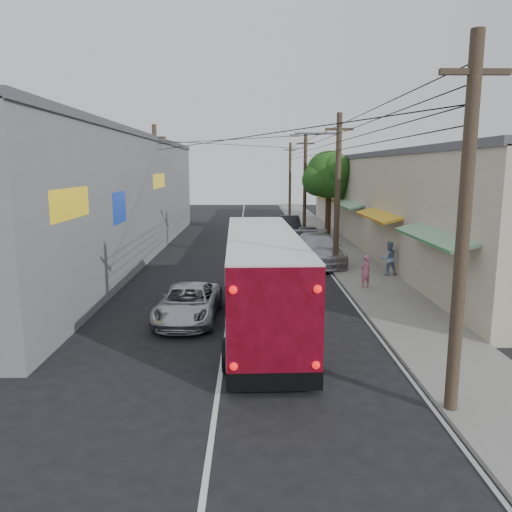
{
  "coord_description": "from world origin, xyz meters",
  "views": [
    {
      "loc": [
        0.78,
        -12.18,
        5.36
      ],
      "look_at": [
        1.02,
        7.28,
        1.88
      ],
      "focal_mm": 35.0,
      "sensor_mm": 36.0,
      "label": 1
    }
  ],
  "objects": [
    {
      "name": "jeepney",
      "position": [
        -1.4,
        4.91,
        0.62
      ],
      "size": [
        2.25,
        4.53,
        1.23
      ],
      "primitive_type": "imported",
      "rotation": [
        0.0,
        0.0,
        -0.05
      ],
      "color": "#BCBBC3",
      "rests_on": "ground"
    },
    {
      "name": "ground",
      "position": [
        0.0,
        0.0,
        0.0
      ],
      "size": [
        120.0,
        120.0,
        0.0
      ],
      "primitive_type": "plane",
      "color": "black",
      "rests_on": "ground"
    },
    {
      "name": "parked_car_far",
      "position": [
        4.1,
        28.76,
        0.71
      ],
      "size": [
        1.61,
        4.33,
        1.41
      ],
      "primitive_type": "imported",
      "rotation": [
        0.0,
        0.0,
        0.03
      ],
      "color": "black",
      "rests_on": "ground"
    },
    {
      "name": "pedestrian_far",
      "position": [
        7.6,
        11.78,
        0.95
      ],
      "size": [
        0.84,
        0.68,
        1.66
      ],
      "primitive_type": "imported",
      "rotation": [
        0.0,
        0.0,
        3.2
      ],
      "color": "#8096BA",
      "rests_on": "sidewalk"
    },
    {
      "name": "building_left",
      "position": [
        -8.5,
        18.0,
        3.65
      ],
      "size": [
        7.2,
        36.0,
        7.25
      ],
      "color": "slate",
      "rests_on": "ground"
    },
    {
      "name": "utility_poles",
      "position": [
        3.13,
        20.33,
        4.13
      ],
      "size": [
        11.8,
        45.28,
        8.0
      ],
      "color": "#473828",
      "rests_on": "ground"
    },
    {
      "name": "building_right",
      "position": [
        10.99,
        22.0,
        3.15
      ],
      "size": [
        7.09,
        40.0,
        6.25
      ],
      "color": "beige",
      "rests_on": "ground"
    },
    {
      "name": "coach_bus",
      "position": [
        1.2,
        4.35,
        1.65
      ],
      "size": [
        2.8,
        11.13,
        3.19
      ],
      "rotation": [
        0.0,
        0.0,
        0.03
      ],
      "color": "silver",
      "rests_on": "ground"
    },
    {
      "name": "parked_suv",
      "position": [
        4.6,
        15.21,
        0.84
      ],
      "size": [
        2.66,
        5.9,
        1.68
      ],
      "primitive_type": "imported",
      "rotation": [
        0.0,
        0.0,
        0.05
      ],
      "color": "#ACABB3",
      "rests_on": "ground"
    },
    {
      "name": "parked_car_mid",
      "position": [
        4.6,
        20.26,
        0.78
      ],
      "size": [
        2.2,
        4.7,
        1.55
      ],
      "primitive_type": "imported",
      "rotation": [
        0.0,
        0.0,
        -0.08
      ],
      "color": "#252429",
      "rests_on": "ground"
    },
    {
      "name": "pedestrian_near",
      "position": [
        5.86,
        9.19,
        0.85
      ],
      "size": [
        0.63,
        0.54,
        1.46
      ],
      "primitive_type": "imported",
      "rotation": [
        0.0,
        0.0,
        3.57
      ],
      "color": "#D16E8C",
      "rests_on": "sidewalk"
    },
    {
      "name": "sidewalk",
      "position": [
        6.5,
        20.0,
        0.06
      ],
      "size": [
        3.0,
        80.0,
        0.12
      ],
      "primitive_type": "cube",
      "color": "slate",
      "rests_on": "ground"
    },
    {
      "name": "street_tree",
      "position": [
        6.87,
        26.02,
        4.67
      ],
      "size": [
        4.4,
        4.0,
        6.6
      ],
      "color": "#3F2B19",
      "rests_on": "ground"
    }
  ]
}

